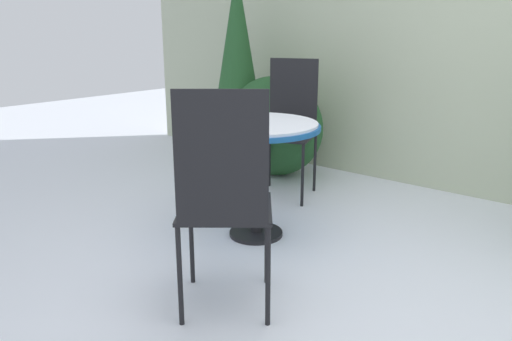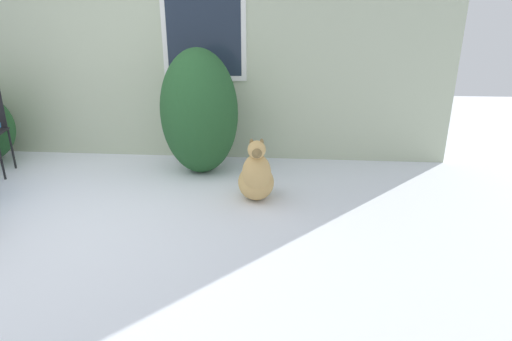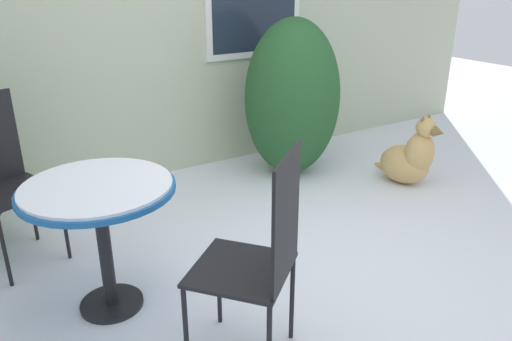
# 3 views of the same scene
# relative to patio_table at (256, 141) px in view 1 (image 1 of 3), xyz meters

# --- Properties ---
(ground_plane) EXTENTS (16.00, 16.00, 0.00)m
(ground_plane) POSITION_rel_patio_table_xyz_m (1.08, -0.44, -0.64)
(ground_plane) COLOR white
(shrub_left) EXTENTS (0.98, 0.66, 0.91)m
(shrub_left) POSITION_rel_patio_table_xyz_m (-0.80, 1.22, -0.18)
(shrub_left) COLOR #235128
(shrub_left) RESTS_ON ground_plane
(evergreen_bush) EXTENTS (0.63, 0.63, 1.89)m
(evergreen_bush) POSITION_rel_patio_table_xyz_m (-1.27, 1.24, 0.30)
(evergreen_bush) COLOR #235128
(evergreen_bush) RESTS_ON ground_plane
(patio_table) EXTENTS (0.81, 0.81, 0.76)m
(patio_table) POSITION_rel_patio_table_xyz_m (0.00, 0.00, 0.00)
(patio_table) COLOR black
(patio_table) RESTS_ON ground_plane
(patio_chair_near_table) EXTENTS (0.56, 0.56, 1.09)m
(patio_chair_near_table) POSITION_rel_patio_table_xyz_m (-0.37, 0.86, -0.04)
(patio_chair_near_table) COLOR black
(patio_chair_near_table) RESTS_ON ground_plane
(patio_chair_far_side) EXTENTS (0.61, 0.61, 1.09)m
(patio_chair_far_side) POSITION_rel_patio_table_xyz_m (0.49, -0.81, -0.04)
(patio_chair_far_side) COLOR black
(patio_chair_far_side) RESTS_ON ground_plane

